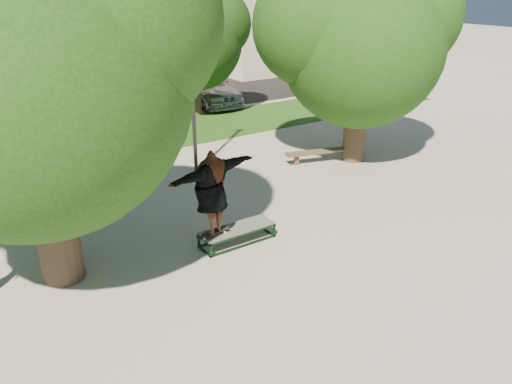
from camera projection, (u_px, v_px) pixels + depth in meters
ground at (258, 242)px, 11.80m from camera, size 120.00×120.00×0.00m
grass_strip at (142, 138)px, 19.54m from camera, size 30.00×4.00×0.02m
asphalt_strip at (70, 108)px, 23.97m from camera, size 40.00×8.00×0.01m
tree_left at (20, 60)px, 8.68m from camera, size 6.96×5.95×7.12m
tree_right at (359, 36)px, 15.60m from camera, size 6.24×5.33×6.51m
bg_tree_mid at (55, 28)px, 18.86m from camera, size 5.76×4.92×6.24m
bg_tree_right at (192, 35)px, 21.52m from camera, size 5.04×4.31×5.43m
lamppost at (191, 73)px, 14.89m from camera, size 0.25×0.15×6.11m
side_building at (291, 5)px, 36.27m from camera, size 15.00×10.00×8.00m
grind_box at (237, 235)px, 11.72m from camera, size 1.80×0.60×0.38m
skater_rig at (211, 192)px, 10.89m from camera, size 2.49×1.20×2.03m
bench at (324, 152)px, 16.85m from camera, size 2.68×1.09×0.41m
car_grey at (54, 99)px, 22.62m from camera, size 3.27×5.62×1.47m
car_silver_b at (205, 87)px, 24.88m from camera, size 2.23×5.24×1.51m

